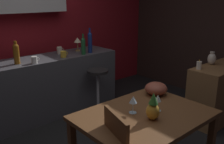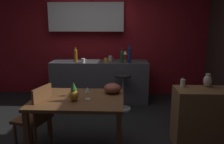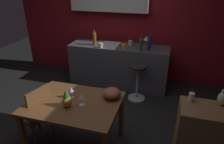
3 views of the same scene
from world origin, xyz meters
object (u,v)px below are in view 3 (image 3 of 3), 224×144
Objects in this scene: wine_bottle_green at (141,44)px; cup_mustard at (124,46)px; wine_bottle_amber at (94,38)px; counter_lamp at (146,39)px; cup_white at (101,45)px; bar_stool at (137,82)px; dining_table at (74,108)px; wine_glass_left at (82,97)px; wine_bottle_cobalt at (149,42)px; fruit_bowl at (112,93)px; cup_cream at (130,43)px; wine_glass_right at (71,90)px; pillar_candle_short at (191,97)px; chair_near_window at (37,113)px; sideboard_cabinet at (223,140)px; pineapple_centerpiece at (67,99)px; vase_ceramic_ivory at (223,98)px.

cup_mustard is at bearing 174.00° from wine_bottle_green.
counter_lamp is (1.06, 0.16, 0.01)m from wine_bottle_amber.
bar_stool is at bearing -20.13° from cup_white.
wine_bottle_amber reaches higher than dining_table.
wine_glass_left is 1.98m from wine_bottle_cobalt.
fruit_bowl is at bearing 28.36° from dining_table.
wine_glass_left is at bearing -94.90° from cup_cream.
wine_glass_right is 1.70m from cup_white.
wine_glass_left is at bearing -107.70° from wine_bottle_cobalt.
pillar_candle_short is at bearing 4.90° from fruit_bowl.
wine_bottle_green is at bearing -6.09° from wine_bottle_amber.
counter_lamp reaches higher than chair_near_window.
wine_bottle_green is (-1.29, 1.60, 0.63)m from sideboard_cabinet.
cup_white is at bearing 95.62° from wine_glass_right.
chair_near_window is at bearing -168.83° from pillar_candle_short.
sideboard_cabinet is 2.80× the size of wine_bottle_cobalt.
sideboard_cabinet is at bearing -51.10° from wine_bottle_green.
pillar_candle_short reaches higher than wine_glass_left.
wine_glass_right is 1.86m from wine_bottle_amber.
wine_bottle_green is 1.04× the size of wine_bottle_amber.
pillar_candle_short reaches higher than wine_glass_right.
counter_lamp is at bearing 114.62° from pillar_candle_short.
cup_mustard reaches higher than pineapple_centerpiece.
fruit_bowl is at bearing -176.00° from vase_ceramic_ivory.
counter_lamp is at bearing 29.65° from cup_mustard.
wine_bottle_amber reaches higher than bar_stool.
fruit_bowl is (-1.42, 0.04, 0.40)m from sideboard_cabinet.
wine_bottle_cobalt is at bearing -29.98° from cup_cream.
bar_stool is at bearing -22.89° from wine_bottle_amber.
dining_table is 1.49m from pillar_candle_short.
wine_bottle_cobalt is 1.28× the size of wine_bottle_amber.
vase_ceramic_ivory reaches higher than wine_glass_right.
wine_bottle_green reaches higher than wine_bottle_amber.
dining_table is at bearing -97.48° from cup_mustard.
wine_glass_left is 0.99× the size of wine_glass_right.
wine_bottle_amber is 2.32× the size of pillar_candle_short.
wine_glass_left is at bearing -103.50° from wine_bottle_green.
sideboard_cabinet is at bearing 9.35° from pineapple_centerpiece.
counter_lamp is at bearing 123.48° from vase_ceramic_ivory.
counter_lamp is (0.64, 2.06, 0.42)m from dining_table.
fruit_bowl is 1.35m from vase_ceramic_ivory.
cup_cream is at bearing 85.10° from wine_glass_left.
dining_table is 2.12m from cup_cream.
cup_white is 0.63m from cup_cream.
wine_glass_left is at bearing 26.26° from pineapple_centerpiece.
chair_near_window is at bearing -119.27° from counter_lamp.
pineapple_centerpiece is 2.07m from wine_bottle_amber.
fruit_bowl is (0.99, 0.31, 0.30)m from chair_near_window.
dining_table is 0.57m from chair_near_window.
wine_bottle_cobalt reaches higher than counter_lamp.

